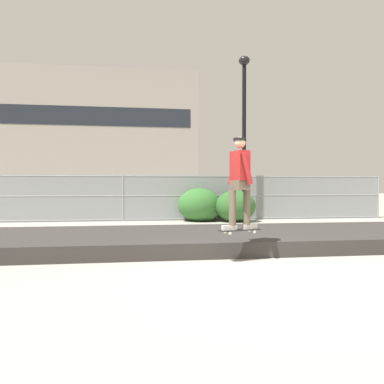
# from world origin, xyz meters

# --- Properties ---
(ground_plane) EXTENTS (120.00, 120.00, 0.00)m
(ground_plane) POSITION_xyz_m (0.00, 0.00, 0.00)
(ground_plane) COLOR #9E998E
(gravel_berm) EXTENTS (15.27, 3.29, 0.32)m
(gravel_berm) POSITION_xyz_m (0.00, 2.98, 0.16)
(gravel_berm) COLOR #33302D
(gravel_berm) RESTS_ON ground_plane
(skateboard) EXTENTS (0.82, 0.41, 0.07)m
(skateboard) POSITION_xyz_m (-0.14, 1.14, 0.58)
(skateboard) COLOR black
(skater) EXTENTS (0.72, 0.62, 1.71)m
(skater) POSITION_xyz_m (-0.14, 1.14, 1.56)
(skater) COLOR #B2ADA8
(skater) RESTS_ON skateboard
(chain_fence) EXTENTS (16.74, 0.06, 1.85)m
(chain_fence) POSITION_xyz_m (-0.00, 9.03, 0.93)
(chain_fence) COLOR gray
(chain_fence) RESTS_ON ground_plane
(street_lamp) EXTENTS (0.44, 0.44, 6.63)m
(street_lamp) POSITION_xyz_m (2.05, 8.49, 4.14)
(street_lamp) COLOR black
(street_lamp) RESTS_ON ground_plane
(parked_car_near) EXTENTS (4.45, 2.06, 1.66)m
(parked_car_near) POSITION_xyz_m (-4.94, 11.55, 0.84)
(parked_car_near) COLOR #B7BABF
(parked_car_near) RESTS_ON ground_plane
(library_building) EXTENTS (26.55, 10.99, 17.17)m
(library_building) POSITION_xyz_m (-8.10, 47.30, 8.59)
(library_building) COLOR gray
(library_building) RESTS_ON ground_plane
(shrub_left) EXTENTS (1.71, 1.40, 1.32)m
(shrub_left) POSITION_xyz_m (0.23, 8.60, 0.66)
(shrub_left) COLOR #336B2D
(shrub_left) RESTS_ON ground_plane
(shrub_center) EXTENTS (1.23, 1.01, 0.95)m
(shrub_center) POSITION_xyz_m (0.48, 8.53, 0.48)
(shrub_center) COLOR #2D5B28
(shrub_center) RESTS_ON ground_plane
(shrub_right) EXTENTS (1.61, 1.31, 1.24)m
(shrub_right) POSITION_xyz_m (1.62, 8.18, 0.62)
(shrub_right) COLOR #2D5B28
(shrub_right) RESTS_ON ground_plane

